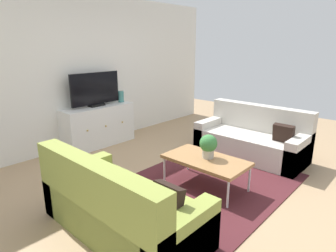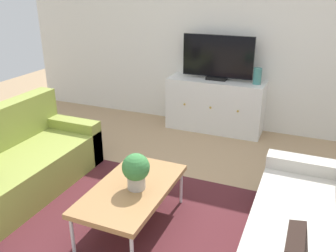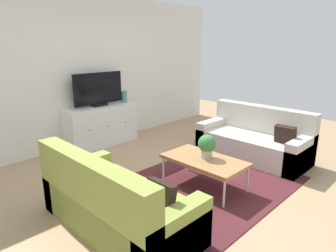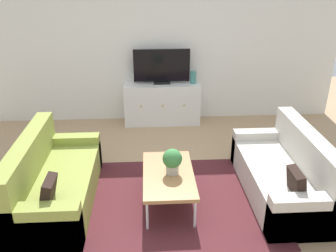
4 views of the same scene
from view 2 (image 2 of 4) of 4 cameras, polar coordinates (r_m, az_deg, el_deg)
ground_plane at (r=3.38m, az=-3.55°, el=-14.23°), size 10.00×10.00×0.00m
wall_back at (r=5.17m, az=8.99°, el=14.58°), size 6.40×0.12×2.70m
area_rug at (r=3.27m, az=-4.75°, el=-15.56°), size 2.50×1.90×0.01m
couch_left_side at (r=3.94m, az=-23.60°, el=-5.89°), size 0.81×1.76×0.84m
couch_right_side at (r=2.90m, az=22.93°, el=-16.42°), size 0.81×1.76×0.84m
coffee_table at (r=3.05m, az=-5.81°, el=-10.16°), size 0.60×1.07×0.40m
potted_plant at (r=2.93m, az=-5.16°, el=-7.00°), size 0.23×0.23×0.31m
tv_console at (r=5.12m, az=7.52°, el=3.32°), size 1.35×0.47×0.74m
flat_screen_tv at (r=4.97m, az=7.97°, el=10.77°), size 0.98×0.16×0.61m
glass_vase at (r=4.89m, az=14.13°, el=7.77°), size 0.11×0.11×0.22m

